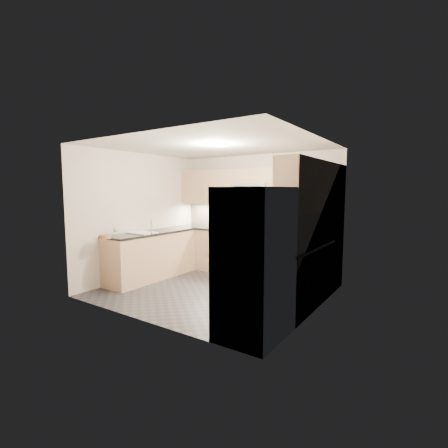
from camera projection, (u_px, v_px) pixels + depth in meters
floor at (213, 291)px, 5.70m from camera, size 3.60×3.20×0.00m
ceiling at (212, 146)px, 5.44m from camera, size 3.60×3.20×0.02m
wall_back at (257, 214)px, 6.89m from camera, size 3.60×0.02×2.50m
wall_front at (141, 229)px, 4.25m from camera, size 3.60×0.02×2.50m
wall_left at (141, 215)px, 6.57m from camera, size 0.02×3.20×2.50m
wall_right at (316, 227)px, 4.58m from camera, size 0.02×3.20×2.50m
base_cab_back_left at (207, 248)px, 7.34m from camera, size 1.42×0.60×0.90m
base_cab_back_right at (300, 260)px, 6.13m from camera, size 1.42×0.60×0.90m
base_cab_right at (298, 276)px, 4.95m from camera, size 0.60×1.70×0.90m
base_cab_peninsula at (152, 256)px, 6.49m from camera, size 0.60×2.00×0.90m
countertop_back_left at (207, 228)px, 7.29m from camera, size 1.42×0.63×0.04m
countertop_back_right at (300, 235)px, 6.08m from camera, size 1.42×0.63×0.04m
countertop_right at (299, 246)px, 4.90m from camera, size 0.63×1.70×0.04m
countertop_peninsula at (152, 233)px, 6.44m from camera, size 0.63×2.00×0.04m
upper_cab_back at (253, 187)px, 6.69m from camera, size 3.60×0.35×0.75m
upper_cab_right at (311, 186)px, 4.84m from camera, size 0.35×1.95×0.75m
backsplash_back at (257, 217)px, 6.90m from camera, size 3.60×0.01×0.51m
backsplash_right at (325, 227)px, 4.96m from camera, size 0.01×2.30×0.51m
gas_range at (249, 253)px, 6.71m from camera, size 0.76×0.65×0.91m
range_cooktop at (249, 231)px, 6.66m from camera, size 0.76×0.65×0.03m
oven_door_glass at (241, 256)px, 6.44m from camera, size 0.62×0.02×0.45m
oven_handle at (240, 243)px, 6.39m from camera, size 0.60×0.02×0.02m
microwave at (252, 193)px, 6.68m from camera, size 0.76×0.40×0.40m
microwave_door at (247, 193)px, 6.51m from camera, size 0.60×0.01×0.28m
refrigerator at (255, 263)px, 3.86m from camera, size 0.70×0.90×1.80m
fridge_handle_left at (221, 258)px, 3.91m from camera, size 0.02×0.02×1.20m
fridge_handle_right at (236, 253)px, 4.21m from camera, size 0.02×0.02×1.20m
sink_basin at (142, 236)px, 6.24m from camera, size 0.52×0.38×0.16m
faucet at (151, 227)px, 6.07m from camera, size 0.03×0.03×0.28m
utensil_bowl at (312, 231)px, 5.90m from camera, size 0.26×0.26×0.14m
cutting_board at (225, 228)px, 6.96m from camera, size 0.42×0.36×0.01m
fruit_basket at (105, 236)px, 5.52m from camera, size 0.21×0.21×0.07m
fruit_apple at (115, 230)px, 5.79m from camera, size 0.07×0.07×0.07m
fruit_pear at (115, 230)px, 5.73m from camera, size 0.07×0.07×0.07m
dish_towel_check at (232, 251)px, 6.49m from camera, size 0.19×0.02×0.36m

